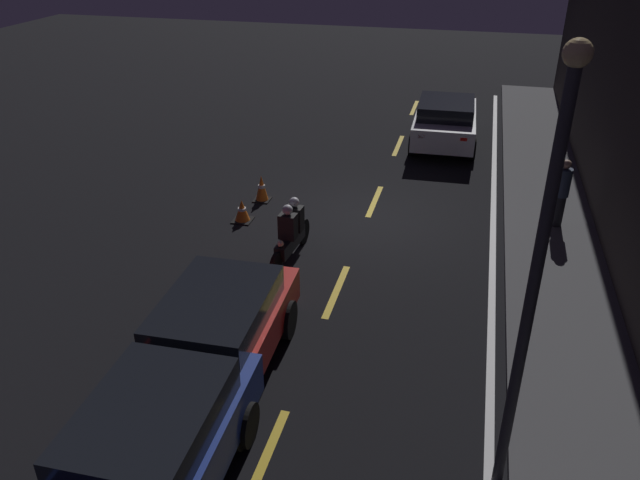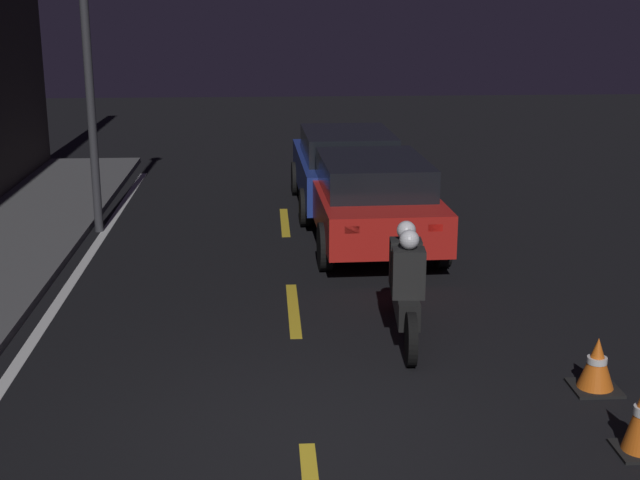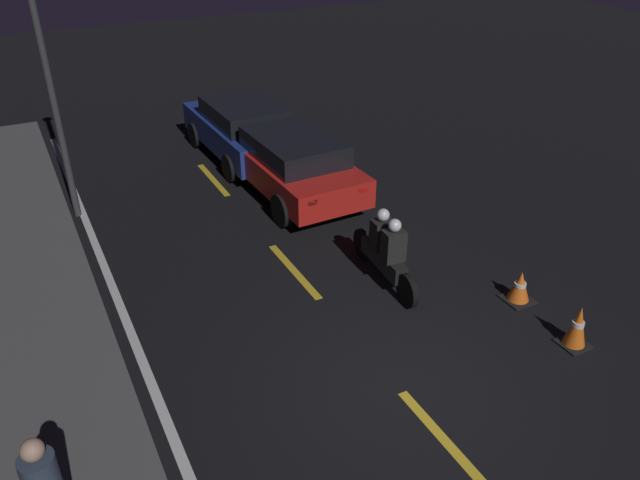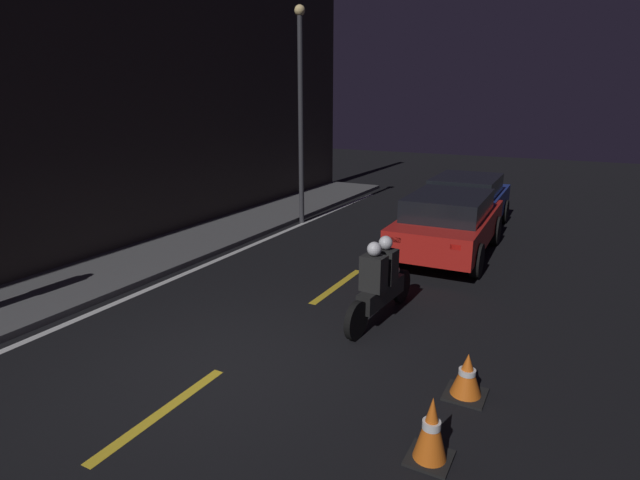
{
  "view_description": "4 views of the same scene",
  "coord_description": "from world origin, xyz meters",
  "px_view_note": "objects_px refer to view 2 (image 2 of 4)",
  "views": [
    {
      "loc": [
        13.83,
        2.28,
        6.79
      ],
      "look_at": [
        2.75,
        -0.53,
        0.71
      ],
      "focal_mm": 35.0,
      "sensor_mm": 36.0,
      "label": 1
    },
    {
      "loc": [
        -7.12,
        0.33,
        3.84
      ],
      "look_at": [
        3.82,
        -0.36,
        0.82
      ],
      "focal_mm": 50.0,
      "sensor_mm": 36.0,
      "label": 2
    },
    {
      "loc": [
        -5.17,
        3.94,
        6.1
      ],
      "look_at": [
        2.34,
        0.07,
        1.25
      ],
      "focal_mm": 35.0,
      "sensor_mm": 36.0,
      "label": 3
    },
    {
      "loc": [
        -4.48,
        -3.88,
        3.41
      ],
      "look_at": [
        2.65,
        -0.08,
        1.13
      ],
      "focal_mm": 28.0,
      "sensor_mm": 36.0,
      "label": 4
    }
  ],
  "objects_px": {
    "sedan_blue": "(346,167)",
    "traffic_cone_mid": "(597,365)",
    "taxi_red": "(371,197)",
    "motorcycle": "(406,286)",
    "street_lamp": "(86,35)"
  },
  "relations": [
    {
      "from": "traffic_cone_mid",
      "to": "street_lamp",
      "type": "bearing_deg",
      "value": 42.6
    },
    {
      "from": "taxi_red",
      "to": "traffic_cone_mid",
      "type": "bearing_deg",
      "value": -165.2
    },
    {
      "from": "motorcycle",
      "to": "street_lamp",
      "type": "relative_size",
      "value": 0.39
    },
    {
      "from": "taxi_red",
      "to": "traffic_cone_mid",
      "type": "height_order",
      "value": "taxi_red"
    },
    {
      "from": "taxi_red",
      "to": "street_lamp",
      "type": "height_order",
      "value": "street_lamp"
    },
    {
      "from": "taxi_red",
      "to": "sedan_blue",
      "type": "xyz_separation_m",
      "value": [
        2.51,
        0.16,
        0.01
      ]
    },
    {
      "from": "motorcycle",
      "to": "traffic_cone_mid",
      "type": "bearing_deg",
      "value": -127.18
    },
    {
      "from": "traffic_cone_mid",
      "to": "motorcycle",
      "type": "bearing_deg",
      "value": 48.57
    },
    {
      "from": "taxi_red",
      "to": "motorcycle",
      "type": "distance_m",
      "value": 4.0
    },
    {
      "from": "traffic_cone_mid",
      "to": "sedan_blue",
      "type": "bearing_deg",
      "value": 12.61
    },
    {
      "from": "taxi_red",
      "to": "motorcycle",
      "type": "bearing_deg",
      "value": 177.24
    },
    {
      "from": "street_lamp",
      "to": "sedan_blue",
      "type": "bearing_deg",
      "value": -72.25
    },
    {
      "from": "sedan_blue",
      "to": "street_lamp",
      "type": "xyz_separation_m",
      "value": [
        -1.38,
        4.3,
        2.45
      ]
    },
    {
      "from": "motorcycle",
      "to": "street_lamp",
      "type": "bearing_deg",
      "value": 44.85
    },
    {
      "from": "sedan_blue",
      "to": "traffic_cone_mid",
      "type": "relative_size",
      "value": 7.38
    }
  ]
}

